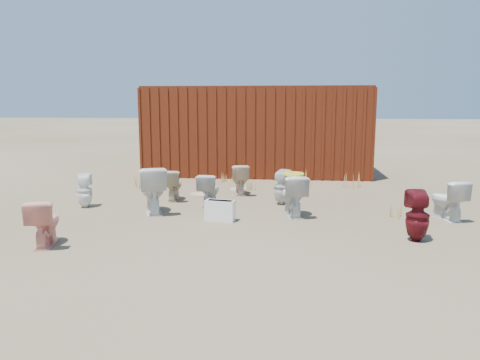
# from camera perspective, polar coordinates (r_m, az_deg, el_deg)

# --- Properties ---
(ground) EXTENTS (100.00, 100.00, 0.00)m
(ground) POSITION_cam_1_polar(r_m,az_deg,el_deg) (8.26, -0.44, -4.45)
(ground) COLOR brown
(ground) RESTS_ON ground
(shipping_container) EXTENTS (6.00, 2.40, 2.40)m
(shipping_container) POSITION_cam_1_polar(r_m,az_deg,el_deg) (13.22, 2.13, 6.05)
(shipping_container) COLOR #51180D
(shipping_container) RESTS_ON ground
(toilet_front_a) EXTENTS (0.74, 0.95, 0.86)m
(toilet_front_a) POSITION_cam_1_polar(r_m,az_deg,el_deg) (8.59, -10.60, -1.15)
(toilet_front_a) COLOR white
(toilet_front_a) RESTS_ON ground
(toilet_front_pink) EXTENTS (0.51, 0.72, 0.67)m
(toilet_front_pink) POSITION_cam_1_polar(r_m,az_deg,el_deg) (7.09, -22.76, -4.76)
(toilet_front_pink) COLOR #F9A290
(toilet_front_pink) RESTS_ON ground
(toilet_front_c) EXTENTS (0.41, 0.66, 0.65)m
(toilet_front_c) POSITION_cam_1_polar(r_m,az_deg,el_deg) (8.96, -3.78, -1.25)
(toilet_front_c) COLOR silver
(toilet_front_c) RESTS_ON ground
(toilet_front_maroon) EXTENTS (0.35, 0.36, 0.74)m
(toilet_front_maroon) POSITION_cam_1_polar(r_m,az_deg,el_deg) (7.21, 20.82, -4.13)
(toilet_front_maroon) COLOR #5B0F16
(toilet_front_maroon) RESTS_ON ground
(toilet_front_e) EXTENTS (0.61, 0.78, 0.69)m
(toilet_front_e) POSITION_cam_1_polar(r_m,az_deg,el_deg) (8.70, 23.96, -2.21)
(toilet_front_e) COLOR white
(toilet_front_e) RESTS_ON ground
(toilet_back_a) EXTENTS (0.37, 0.37, 0.65)m
(toilet_back_a) POSITION_cam_1_polar(r_m,az_deg,el_deg) (9.38, -18.44, -1.23)
(toilet_back_a) COLOR white
(toilet_back_a) RESTS_ON ground
(toilet_back_beige_left) EXTENTS (0.48, 0.71, 0.67)m
(toilet_back_beige_left) POSITION_cam_1_polar(r_m,az_deg,el_deg) (10.14, -0.01, 0.09)
(toilet_back_beige_left) COLOR beige
(toilet_back_beige_left) RESTS_ON ground
(toilet_back_beige_right) EXTENTS (0.40, 0.65, 0.64)m
(toilet_back_beige_right) POSITION_cam_1_polar(r_m,az_deg,el_deg) (9.63, -8.17, -0.60)
(toilet_back_beige_right) COLOR beige
(toilet_back_beige_right) RESTS_ON ground
(toilet_back_yellowlid) EXTENTS (0.57, 0.80, 0.74)m
(toilet_back_yellowlid) POSITION_cam_1_polar(r_m,az_deg,el_deg) (8.27, 6.47, -1.87)
(toilet_back_yellowlid) COLOR silver
(toilet_back_yellowlid) RESTS_ON ground
(toilet_back_e) EXTENTS (0.42, 0.42, 0.68)m
(toilet_back_e) POSITION_cam_1_polar(r_m,az_deg,el_deg) (9.19, 5.11, -0.88)
(toilet_back_e) COLOR silver
(toilet_back_e) RESTS_ON ground
(yellow_lid) EXTENTS (0.37, 0.47, 0.02)m
(yellow_lid) POSITION_cam_1_polar(r_m,az_deg,el_deg) (8.21, 6.52, 0.75)
(yellow_lid) COLOR yellow
(yellow_lid) RESTS_ON toilet_back_yellowlid
(loose_tank) EXTENTS (0.53, 0.28, 0.35)m
(loose_tank) POSITION_cam_1_polar(r_m,az_deg,el_deg) (7.94, -2.44, -3.74)
(loose_tank) COLOR white
(loose_tank) RESTS_ON ground
(loose_lid_near) EXTENTS (0.43, 0.53, 0.02)m
(loose_lid_near) POSITION_cam_1_polar(r_m,az_deg,el_deg) (10.75, -0.25, -1.12)
(loose_lid_near) COLOR #C2B58C
(loose_lid_near) RESTS_ON ground
(loose_lid_far) EXTENTS (0.59, 0.59, 0.02)m
(loose_lid_far) POSITION_cam_1_polar(r_m,az_deg,el_deg) (10.16, -4.97, -1.77)
(loose_lid_far) COLOR #C4AD8E
(loose_lid_far) RESTS_ON ground
(weed_clump_a) EXTENTS (0.36, 0.36, 0.34)m
(weed_clump_a) POSITION_cam_1_polar(r_m,az_deg,el_deg) (11.20, -12.12, -0.09)
(weed_clump_a) COLOR #A88443
(weed_clump_a) RESTS_ON ground
(weed_clump_b) EXTENTS (0.32, 0.32, 0.27)m
(weed_clump_b) POSITION_cam_1_polar(r_m,az_deg,el_deg) (10.70, 1.50, -0.50)
(weed_clump_b) COLOR #A88443
(weed_clump_b) RESTS_ON ground
(weed_clump_c) EXTENTS (0.36, 0.36, 0.33)m
(weed_clump_c) POSITION_cam_1_polar(r_m,az_deg,el_deg) (11.35, 13.54, -0.03)
(weed_clump_c) COLOR #A88443
(weed_clump_c) RESTS_ON ground
(weed_clump_d) EXTENTS (0.30, 0.30, 0.23)m
(weed_clump_d) POSITION_cam_1_polar(r_m,az_deg,el_deg) (11.72, -1.74, 0.29)
(weed_clump_d) COLOR #A88443
(weed_clump_d) RESTS_ON ground
(weed_clump_e) EXTENTS (0.34, 0.34, 0.33)m
(weed_clump_e) POSITION_cam_1_polar(r_m,az_deg,el_deg) (11.61, 7.38, 0.38)
(weed_clump_e) COLOR #A88443
(weed_clump_e) RESTS_ON ground
(weed_clump_f) EXTENTS (0.28, 0.28, 0.27)m
(weed_clump_f) POSITION_cam_1_polar(r_m,az_deg,el_deg) (8.55, 18.35, -3.53)
(weed_clump_f) COLOR #A88443
(weed_clump_f) RESTS_ON ground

